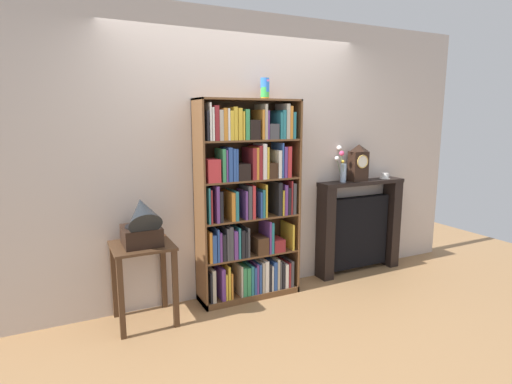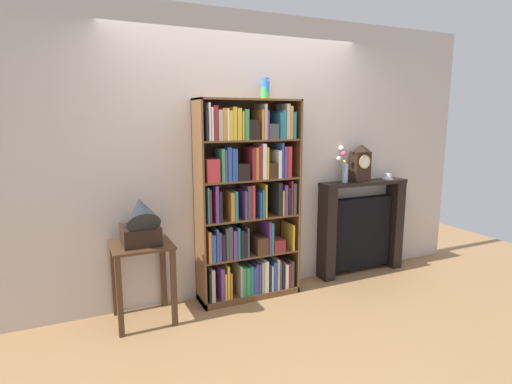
{
  "view_description": "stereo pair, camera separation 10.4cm",
  "coord_description": "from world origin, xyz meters",
  "px_view_note": "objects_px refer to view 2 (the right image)",
  "views": [
    {
      "loc": [
        -1.61,
        -3.34,
        1.73
      ],
      "look_at": [
        0.08,
        0.11,
        1.03
      ],
      "focal_mm": 28.82,
      "sensor_mm": 36.0,
      "label": 1
    },
    {
      "loc": [
        -1.52,
        -3.38,
        1.73
      ],
      "look_at": [
        0.08,
        0.11,
        1.03
      ],
      "focal_mm": 28.82,
      "sensor_mm": 36.0,
      "label": 2
    }
  ],
  "objects_px": {
    "bookshelf": "(248,205)",
    "fireplace_mantel": "(361,228)",
    "side_table_left": "(142,264)",
    "teacup_with_saucer": "(388,177)",
    "cup_stack": "(265,89)",
    "mantel_clock": "(361,163)",
    "flower_vase": "(344,166)",
    "gramophone": "(141,222)"
  },
  "relations": [
    {
      "from": "cup_stack",
      "to": "flower_vase",
      "type": "height_order",
      "value": "cup_stack"
    },
    {
      "from": "teacup_with_saucer",
      "to": "fireplace_mantel",
      "type": "bearing_deg",
      "value": 177.03
    },
    {
      "from": "bookshelf",
      "to": "cup_stack",
      "type": "bearing_deg",
      "value": 12.06
    },
    {
      "from": "gramophone",
      "to": "flower_vase",
      "type": "bearing_deg",
      "value": 5.38
    },
    {
      "from": "side_table_left",
      "to": "gramophone",
      "type": "bearing_deg",
      "value": -90.0
    },
    {
      "from": "gramophone",
      "to": "teacup_with_saucer",
      "type": "xyz_separation_m",
      "value": [
        2.75,
        0.19,
        0.19
      ]
    },
    {
      "from": "bookshelf",
      "to": "teacup_with_saucer",
      "type": "relative_size",
      "value": 15.27
    },
    {
      "from": "mantel_clock",
      "to": "fireplace_mantel",
      "type": "bearing_deg",
      "value": 18.05
    },
    {
      "from": "bookshelf",
      "to": "fireplace_mantel",
      "type": "distance_m",
      "value": 1.47
    },
    {
      "from": "fireplace_mantel",
      "to": "teacup_with_saucer",
      "type": "height_order",
      "value": "teacup_with_saucer"
    },
    {
      "from": "cup_stack",
      "to": "teacup_with_saucer",
      "type": "distance_m",
      "value": 1.8
    },
    {
      "from": "side_table_left",
      "to": "mantel_clock",
      "type": "bearing_deg",
      "value": 3.1
    },
    {
      "from": "gramophone",
      "to": "fireplace_mantel",
      "type": "relative_size",
      "value": 0.46
    },
    {
      "from": "bookshelf",
      "to": "teacup_with_saucer",
      "type": "height_order",
      "value": "bookshelf"
    },
    {
      "from": "bookshelf",
      "to": "side_table_left",
      "type": "relative_size",
      "value": 2.75
    },
    {
      "from": "gramophone",
      "to": "bookshelf",
      "type": "bearing_deg",
      "value": 7.34
    },
    {
      "from": "side_table_left",
      "to": "flower_vase",
      "type": "bearing_deg",
      "value": 3.9
    },
    {
      "from": "side_table_left",
      "to": "flower_vase",
      "type": "xyz_separation_m",
      "value": [
        2.15,
        0.15,
        0.72
      ]
    },
    {
      "from": "cup_stack",
      "to": "fireplace_mantel",
      "type": "xyz_separation_m",
      "value": [
        1.21,
        0.03,
        -1.48
      ]
    },
    {
      "from": "fireplace_mantel",
      "to": "teacup_with_saucer",
      "type": "distance_m",
      "value": 0.65
    },
    {
      "from": "gramophone",
      "to": "flower_vase",
      "type": "relative_size",
      "value": 1.26
    },
    {
      "from": "side_table_left",
      "to": "mantel_clock",
      "type": "xyz_separation_m",
      "value": [
        2.36,
        0.13,
        0.74
      ]
    },
    {
      "from": "flower_vase",
      "to": "teacup_with_saucer",
      "type": "relative_size",
      "value": 3.1
    },
    {
      "from": "gramophone",
      "to": "mantel_clock",
      "type": "bearing_deg",
      "value": 4.45
    },
    {
      "from": "bookshelf",
      "to": "side_table_left",
      "type": "xyz_separation_m",
      "value": [
        -1.01,
        -0.07,
        -0.41
      ]
    },
    {
      "from": "cup_stack",
      "to": "bookshelf",
      "type": "bearing_deg",
      "value": -167.94
    },
    {
      "from": "bookshelf",
      "to": "mantel_clock",
      "type": "distance_m",
      "value": 1.39
    },
    {
      "from": "gramophone",
      "to": "mantel_clock",
      "type": "distance_m",
      "value": 2.39
    },
    {
      "from": "mantel_clock",
      "to": "gramophone",
      "type": "bearing_deg",
      "value": -175.55
    },
    {
      "from": "gramophone",
      "to": "mantel_clock",
      "type": "relative_size",
      "value": 1.22
    },
    {
      "from": "flower_vase",
      "to": "teacup_with_saucer",
      "type": "xyz_separation_m",
      "value": [
        0.6,
        -0.02,
        -0.15
      ]
    },
    {
      "from": "cup_stack",
      "to": "side_table_left",
      "type": "distance_m",
      "value": 1.92
    },
    {
      "from": "side_table_left",
      "to": "teacup_with_saucer",
      "type": "relative_size",
      "value": 5.55
    },
    {
      "from": "cup_stack",
      "to": "side_table_left",
      "type": "xyz_separation_m",
      "value": [
        -1.21,
        -0.12,
        -1.49
      ]
    },
    {
      "from": "gramophone",
      "to": "fireplace_mantel",
      "type": "height_order",
      "value": "gramophone"
    },
    {
      "from": "bookshelf",
      "to": "flower_vase",
      "type": "distance_m",
      "value": 1.19
    },
    {
      "from": "mantel_clock",
      "to": "flower_vase",
      "type": "distance_m",
      "value": 0.21
    },
    {
      "from": "cup_stack",
      "to": "flower_vase",
      "type": "relative_size",
      "value": 0.5
    },
    {
      "from": "flower_vase",
      "to": "teacup_with_saucer",
      "type": "height_order",
      "value": "flower_vase"
    },
    {
      "from": "bookshelf",
      "to": "side_table_left",
      "type": "bearing_deg",
      "value": -175.82
    },
    {
      "from": "side_table_left",
      "to": "mantel_clock",
      "type": "distance_m",
      "value": 2.48
    },
    {
      "from": "cup_stack",
      "to": "mantel_clock",
      "type": "height_order",
      "value": "cup_stack"
    }
  ]
}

